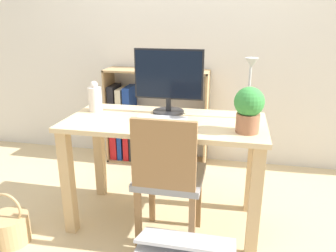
% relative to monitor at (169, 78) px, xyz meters
% --- Properties ---
extents(ground_plane, '(10.00, 10.00, 0.00)m').
position_rel_monitor_xyz_m(ground_plane, '(0.01, -0.17, -0.98)').
color(ground_plane, '#CCB284').
extents(wall_back, '(8.00, 0.05, 2.60)m').
position_rel_monitor_xyz_m(wall_back, '(0.01, 0.98, 0.32)').
color(wall_back, silver).
rests_on(wall_back, ground_plane).
extents(desk, '(1.28, 0.62, 0.74)m').
position_rel_monitor_xyz_m(desk, '(0.01, -0.17, -0.39)').
color(desk, '#D8BC8C').
rests_on(desk, ground_plane).
extents(monitor, '(0.47, 0.21, 0.43)m').
position_rel_monitor_xyz_m(monitor, '(0.00, 0.00, 0.00)').
color(monitor, '#232326').
rests_on(monitor, desk).
extents(keyboard, '(0.32, 0.15, 0.02)m').
position_rel_monitor_xyz_m(keyboard, '(-0.01, -0.19, -0.23)').
color(keyboard, '#B2B2B7').
rests_on(keyboard, desk).
extents(vase, '(0.09, 0.09, 0.21)m').
position_rel_monitor_xyz_m(vase, '(-0.51, -0.06, -0.15)').
color(vase, silver).
rests_on(vase, desk).
extents(desk_lamp, '(0.10, 0.19, 0.40)m').
position_rel_monitor_xyz_m(desk_lamp, '(0.53, -0.08, 0.01)').
color(desk_lamp, '#B7B7BC').
rests_on(desk_lamp, desk).
extents(potted_plant, '(0.17, 0.17, 0.26)m').
position_rel_monitor_xyz_m(potted_plant, '(0.52, -0.30, -0.09)').
color(potted_plant, '#9E6647').
rests_on(potted_plant, desk).
extents(chair, '(0.40, 0.40, 0.86)m').
position_rel_monitor_xyz_m(chair, '(0.09, -0.42, -0.50)').
color(chair, gray).
rests_on(chair, ground_plane).
extents(bookshelf, '(0.97, 0.28, 0.91)m').
position_rel_monitor_xyz_m(bookshelf, '(-0.47, 0.80, -0.58)').
color(bookshelf, tan).
rests_on(bookshelf, ground_plane).
extents(basket, '(0.24, 0.24, 0.35)m').
position_rel_monitor_xyz_m(basket, '(-0.91, -0.61, -0.88)').
color(basket, tan).
rests_on(basket, ground_plane).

